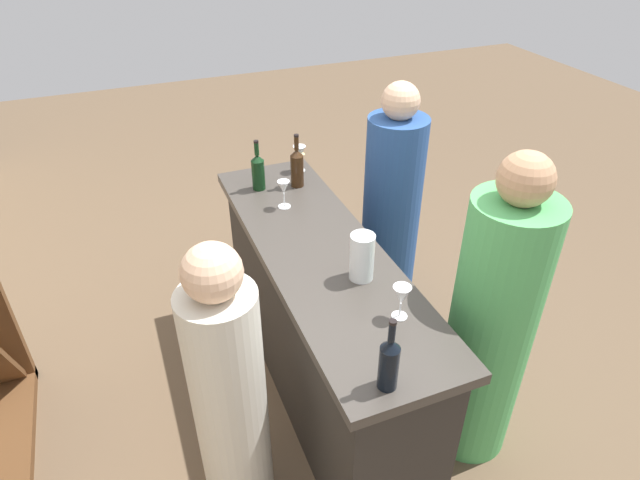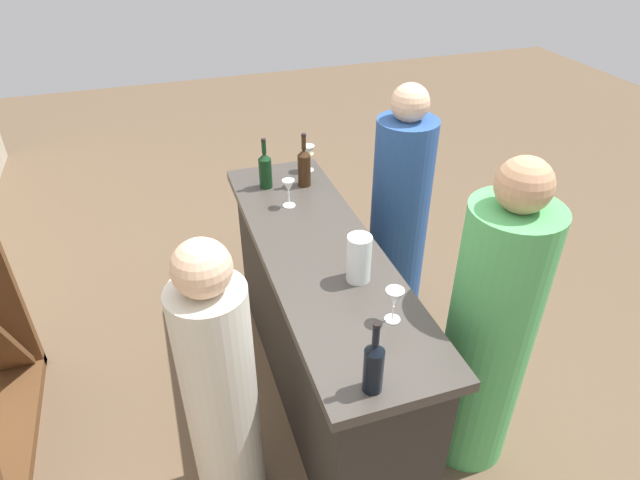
# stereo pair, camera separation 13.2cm
# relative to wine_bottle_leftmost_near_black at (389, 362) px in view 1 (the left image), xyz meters

# --- Properties ---
(ground_plane) EXTENTS (12.00, 12.00, 0.00)m
(ground_plane) POSITION_rel_wine_bottle_leftmost_near_black_xyz_m (0.86, -0.10, -1.08)
(ground_plane) COLOR brown
(bar_counter) EXTENTS (1.91, 0.55, 0.97)m
(bar_counter) POSITION_rel_wine_bottle_leftmost_near_black_xyz_m (0.86, -0.10, -0.59)
(bar_counter) COLOR #2A2723
(bar_counter) RESTS_ON ground
(wine_bottle_leftmost_near_black) EXTENTS (0.07, 0.07, 0.30)m
(wine_bottle_leftmost_near_black) POSITION_rel_wine_bottle_leftmost_near_black_xyz_m (0.00, 0.00, 0.00)
(wine_bottle_leftmost_near_black) COLOR black
(wine_bottle_leftmost_near_black) RESTS_ON bar_counter
(wine_bottle_second_left_amber_brown) EXTENTS (0.07, 0.07, 0.31)m
(wine_bottle_second_left_amber_brown) POSITION_rel_wine_bottle_leftmost_near_black_xyz_m (1.50, -0.21, 0.00)
(wine_bottle_second_left_amber_brown) COLOR #331E0F
(wine_bottle_second_left_amber_brown) RESTS_ON bar_counter
(wine_bottle_center_dark_green) EXTENTS (0.07, 0.07, 0.29)m
(wine_bottle_center_dark_green) POSITION_rel_wine_bottle_leftmost_near_black_xyz_m (1.55, 0.00, -0.00)
(wine_bottle_center_dark_green) COLOR black
(wine_bottle_center_dark_green) RESTS_ON bar_counter
(wine_glass_near_left) EXTENTS (0.08, 0.08, 0.16)m
(wine_glass_near_left) POSITION_rel_wine_bottle_leftmost_near_black_xyz_m (1.68, -0.29, -0.00)
(wine_glass_near_left) COLOR white
(wine_glass_near_left) RESTS_ON bar_counter
(wine_glass_near_center) EXTENTS (0.07, 0.07, 0.15)m
(wine_glass_near_center) POSITION_rel_wine_bottle_leftmost_near_black_xyz_m (0.30, -0.21, -0.01)
(wine_glass_near_center) COLOR white
(wine_glass_near_center) RESTS_ON bar_counter
(wine_glass_near_right) EXTENTS (0.07, 0.07, 0.15)m
(wine_glass_near_right) POSITION_rel_wine_bottle_leftmost_near_black_xyz_m (1.30, -0.07, -0.00)
(wine_glass_near_right) COLOR white
(wine_glass_near_right) RESTS_ON bar_counter
(water_pitcher) EXTENTS (0.11, 0.11, 0.22)m
(water_pitcher) POSITION_rel_wine_bottle_leftmost_near_black_xyz_m (0.59, -0.18, -0.00)
(water_pitcher) COLOR silver
(water_pitcher) RESTS_ON bar_counter
(person_left_guest) EXTENTS (0.40, 0.40, 1.61)m
(person_left_guest) POSITION_rel_wine_bottle_leftmost_near_black_xyz_m (0.29, -0.70, -0.34)
(person_left_guest) COLOR #4CA559
(person_left_guest) RESTS_ON ground
(person_center_guest) EXTENTS (0.46, 0.46, 1.52)m
(person_center_guest) POSITION_rel_wine_bottle_leftmost_near_black_xyz_m (1.43, -0.80, -0.38)
(person_center_guest) COLOR #284C8C
(person_center_guest) RESTS_ON ground
(person_right_guest) EXTENTS (0.36, 0.36, 1.43)m
(person_right_guest) POSITION_rel_wine_bottle_leftmost_near_black_xyz_m (0.39, 0.49, -0.41)
(person_right_guest) COLOR beige
(person_right_guest) RESTS_ON ground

